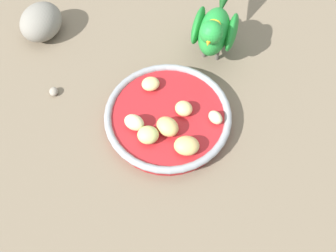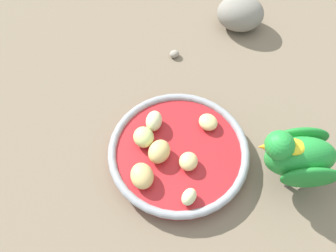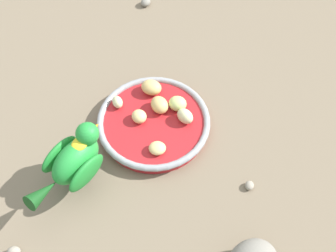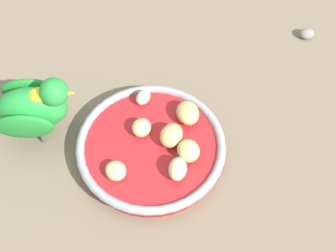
{
  "view_description": "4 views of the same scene",
  "coord_description": "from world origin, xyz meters",
  "px_view_note": "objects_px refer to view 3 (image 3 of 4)",
  "views": [
    {
      "loc": [
        -0.35,
        0.1,
        0.6
      ],
      "look_at": [
        -0.03,
        0.02,
        0.04
      ],
      "focal_mm": 44.34,
      "sensor_mm": 36.0,
      "label": 1
    },
    {
      "loc": [
        -0.15,
        -0.21,
        0.52
      ],
      "look_at": [
        -0.0,
        0.04,
        0.05
      ],
      "focal_mm": 41.06,
      "sensor_mm": 36.0,
      "label": 2
    },
    {
      "loc": [
        0.48,
        0.1,
        0.72
      ],
      "look_at": [
        0.02,
        0.04,
        0.04
      ],
      "focal_mm": 49.48,
      "sensor_mm": 36.0,
      "label": 3
    },
    {
      "loc": [
        0.17,
        0.34,
        0.63
      ],
      "look_at": [
        -0.02,
        0.02,
        0.06
      ],
      "focal_mm": 54.06,
      "sensor_mm": 36.0,
      "label": 4
    }
  ],
  "objects_px": {
    "apple_piece_6": "(154,88)",
    "pebble_1": "(14,252)",
    "apple_piece_0": "(160,105)",
    "apple_piece_1": "(118,102)",
    "apple_piece_4": "(157,148)",
    "apple_piece_5": "(139,117)",
    "apple_piece_2": "(178,104)",
    "apple_piece_3": "(185,116)",
    "pebble_0": "(249,185)",
    "pebble_2": "(146,2)",
    "parrot": "(74,161)",
    "feeding_bowl": "(154,121)"
  },
  "relations": [
    {
      "from": "feeding_bowl",
      "to": "apple_piece_3",
      "type": "height_order",
      "value": "apple_piece_3"
    },
    {
      "from": "parrot",
      "to": "feeding_bowl",
      "type": "bearing_deg",
      "value": -11.79
    },
    {
      "from": "apple_piece_0",
      "to": "apple_piece_3",
      "type": "distance_m",
      "value": 0.05
    },
    {
      "from": "apple_piece_3",
      "to": "pebble_2",
      "type": "distance_m",
      "value": 0.35
    },
    {
      "from": "apple_piece_0",
      "to": "apple_piece_3",
      "type": "bearing_deg",
      "value": 68.59
    },
    {
      "from": "apple_piece_2",
      "to": "apple_piece_4",
      "type": "distance_m",
      "value": 0.1
    },
    {
      "from": "pebble_1",
      "to": "feeding_bowl",
      "type": "bearing_deg",
      "value": 145.77
    },
    {
      "from": "apple_piece_6",
      "to": "pebble_2",
      "type": "distance_m",
      "value": 0.27
    },
    {
      "from": "parrot",
      "to": "apple_piece_2",
      "type": "bearing_deg",
      "value": -14.35
    },
    {
      "from": "apple_piece_6",
      "to": "parrot",
      "type": "height_order",
      "value": "parrot"
    },
    {
      "from": "apple_piece_6",
      "to": "apple_piece_0",
      "type": "bearing_deg",
      "value": 22.73
    },
    {
      "from": "apple_piece_2",
      "to": "apple_piece_6",
      "type": "relative_size",
      "value": 0.86
    },
    {
      "from": "apple_piece_6",
      "to": "pebble_1",
      "type": "bearing_deg",
      "value": -27.67
    },
    {
      "from": "apple_piece_2",
      "to": "apple_piece_3",
      "type": "distance_m",
      "value": 0.03
    },
    {
      "from": "apple_piece_0",
      "to": "parrot",
      "type": "bearing_deg",
      "value": -37.88
    },
    {
      "from": "apple_piece_4",
      "to": "pebble_1",
      "type": "height_order",
      "value": "apple_piece_4"
    },
    {
      "from": "apple_piece_2",
      "to": "apple_piece_4",
      "type": "relative_size",
      "value": 1.11
    },
    {
      "from": "parrot",
      "to": "pebble_1",
      "type": "height_order",
      "value": "parrot"
    },
    {
      "from": "apple_piece_2",
      "to": "pebble_0",
      "type": "distance_m",
      "value": 0.2
    },
    {
      "from": "apple_piece_3",
      "to": "apple_piece_6",
      "type": "bearing_deg",
      "value": -131.7
    },
    {
      "from": "pebble_0",
      "to": "apple_piece_5",
      "type": "bearing_deg",
      "value": -116.19
    },
    {
      "from": "apple_piece_4",
      "to": "pebble_0",
      "type": "bearing_deg",
      "value": 76.35
    },
    {
      "from": "apple_piece_4",
      "to": "apple_piece_5",
      "type": "bearing_deg",
      "value": -145.77
    },
    {
      "from": "apple_piece_2",
      "to": "pebble_0",
      "type": "height_order",
      "value": "apple_piece_2"
    },
    {
      "from": "apple_piece_0",
      "to": "apple_piece_6",
      "type": "bearing_deg",
      "value": -157.27
    },
    {
      "from": "apple_piece_6",
      "to": "parrot",
      "type": "relative_size",
      "value": 0.25
    },
    {
      "from": "parrot",
      "to": "pebble_0",
      "type": "distance_m",
      "value": 0.3
    },
    {
      "from": "pebble_1",
      "to": "pebble_2",
      "type": "bearing_deg",
      "value": 168.84
    },
    {
      "from": "pebble_0",
      "to": "pebble_1",
      "type": "bearing_deg",
      "value": -65.77
    },
    {
      "from": "apple_piece_1",
      "to": "pebble_2",
      "type": "relative_size",
      "value": 1.05
    },
    {
      "from": "apple_piece_1",
      "to": "pebble_2",
      "type": "distance_m",
      "value": 0.31
    },
    {
      "from": "feeding_bowl",
      "to": "parrot",
      "type": "bearing_deg",
      "value": -40.82
    },
    {
      "from": "pebble_2",
      "to": "parrot",
      "type": "bearing_deg",
      "value": -5.69
    },
    {
      "from": "apple_piece_4",
      "to": "pebble_2",
      "type": "relative_size",
      "value": 1.25
    },
    {
      "from": "pebble_1",
      "to": "pebble_2",
      "type": "xyz_separation_m",
      "value": [
        -0.6,
        0.12,
        -0.0
      ]
    },
    {
      "from": "feeding_bowl",
      "to": "apple_piece_5",
      "type": "distance_m",
      "value": 0.03
    },
    {
      "from": "apple_piece_6",
      "to": "pebble_2",
      "type": "bearing_deg",
      "value": -167.88
    },
    {
      "from": "apple_piece_1",
      "to": "pebble_2",
      "type": "xyz_separation_m",
      "value": [
        -0.31,
        0.01,
        -0.02
      ]
    },
    {
      "from": "apple_piece_4",
      "to": "apple_piece_6",
      "type": "distance_m",
      "value": 0.13
    },
    {
      "from": "apple_piece_1",
      "to": "pebble_0",
      "type": "xyz_separation_m",
      "value": [
        0.13,
        0.25,
        -0.03
      ]
    },
    {
      "from": "apple_piece_6",
      "to": "pebble_1",
      "type": "distance_m",
      "value": 0.38
    },
    {
      "from": "apple_piece_1",
      "to": "apple_piece_4",
      "type": "distance_m",
      "value": 0.13
    },
    {
      "from": "pebble_1",
      "to": "apple_piece_6",
      "type": "bearing_deg",
      "value": 152.33
    },
    {
      "from": "apple_piece_0",
      "to": "apple_piece_2",
      "type": "distance_m",
      "value": 0.03
    },
    {
      "from": "feeding_bowl",
      "to": "apple_piece_3",
      "type": "relative_size",
      "value": 6.28
    },
    {
      "from": "apple_piece_1",
      "to": "apple_piece_2",
      "type": "bearing_deg",
      "value": 94.3
    },
    {
      "from": "apple_piece_1",
      "to": "apple_piece_3",
      "type": "height_order",
      "value": "apple_piece_3"
    },
    {
      "from": "apple_piece_2",
      "to": "pebble_1",
      "type": "bearing_deg",
      "value": -36.6
    },
    {
      "from": "apple_piece_5",
      "to": "apple_piece_6",
      "type": "relative_size",
      "value": 0.74
    },
    {
      "from": "apple_piece_2",
      "to": "apple_piece_5",
      "type": "xyz_separation_m",
      "value": [
        0.04,
        -0.07,
        -0.0
      ]
    }
  ]
}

